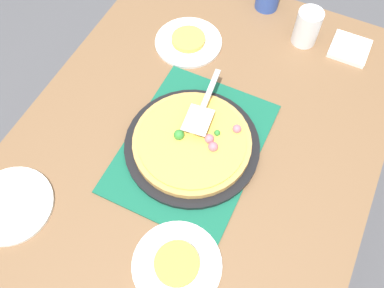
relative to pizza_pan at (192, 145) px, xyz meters
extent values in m
plane|color=#4C4C51|center=(0.00, 0.00, -0.76)|extent=(8.00, 8.00, 0.00)
cube|color=brown|center=(0.00, 0.00, -0.03)|extent=(1.40, 1.00, 0.03)
cube|color=brown|center=(-0.64, -0.44, -0.40)|extent=(0.07, 0.07, 0.72)
cube|color=brown|center=(-0.64, 0.44, -0.40)|extent=(0.07, 0.07, 0.72)
cube|color=#145B42|center=(0.00, 0.00, -0.01)|extent=(0.48, 0.36, 0.01)
cylinder|color=black|center=(0.00, 0.00, 0.00)|extent=(0.38, 0.38, 0.01)
cylinder|color=tan|center=(0.00, 0.00, 0.02)|extent=(0.33, 0.33, 0.02)
cylinder|color=#EAB747|center=(0.00, 0.00, 0.03)|extent=(0.30, 0.30, 0.01)
sphere|color=#B76675|center=(-0.02, 0.04, 0.04)|extent=(0.03, 0.03, 0.03)
sphere|color=#338433|center=(0.01, -0.04, 0.04)|extent=(0.03, 0.03, 0.03)
sphere|color=#338433|center=(-0.05, 0.05, 0.04)|extent=(0.02, 0.02, 0.02)
sphere|color=#B76675|center=(0.00, 0.06, 0.04)|extent=(0.03, 0.03, 0.03)
sphere|color=#B76675|center=(-0.08, 0.10, 0.04)|extent=(0.03, 0.03, 0.03)
sphere|color=red|center=(-0.04, -0.03, 0.04)|extent=(0.02, 0.02, 0.02)
sphere|color=#E5CC7F|center=(-0.02, -0.01, 0.04)|extent=(0.02, 0.02, 0.02)
sphere|color=#338433|center=(-0.06, -0.03, 0.04)|extent=(0.02, 0.02, 0.02)
cylinder|color=white|center=(-0.35, -0.18, -0.01)|extent=(0.22, 0.22, 0.01)
cylinder|color=white|center=(0.31, 0.11, -0.01)|extent=(0.22, 0.22, 0.01)
cylinder|color=white|center=(0.36, -0.35, -0.01)|extent=(0.22, 0.22, 0.01)
cylinder|color=#EAB747|center=(-0.35, -0.18, 0.01)|extent=(0.11, 0.11, 0.02)
cylinder|color=gold|center=(0.31, 0.11, 0.01)|extent=(0.11, 0.11, 0.02)
cylinder|color=white|center=(-0.53, 0.16, 0.05)|extent=(0.08, 0.08, 0.12)
cube|color=silver|center=(-0.05, -0.01, 0.06)|extent=(0.10, 0.08, 0.00)
cube|color=#B2B2B7|center=(-0.16, -0.02, 0.06)|extent=(0.14, 0.03, 0.01)
cube|color=white|center=(-0.55, 0.30, -0.01)|extent=(0.12, 0.12, 0.02)
camera|label=1|loc=(0.52, 0.25, 1.01)|focal=38.97mm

